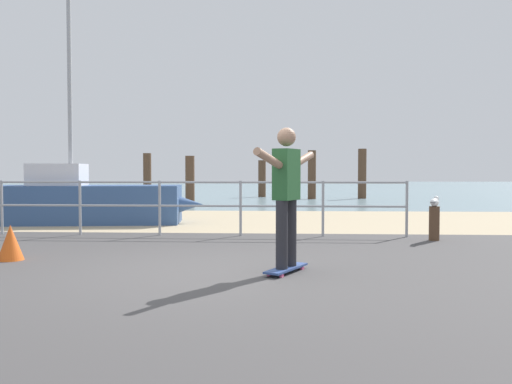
# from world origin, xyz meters

# --- Properties ---
(ground_plane) EXTENTS (24.00, 10.00, 0.04)m
(ground_plane) POSITION_xyz_m (0.00, -1.00, 0.00)
(ground_plane) COLOR #474444
(ground_plane) RESTS_ON ground
(beach_strip) EXTENTS (24.00, 6.00, 0.04)m
(beach_strip) POSITION_xyz_m (0.00, 7.00, 0.00)
(beach_strip) COLOR tan
(beach_strip) RESTS_ON ground
(sea_surface) EXTENTS (72.00, 50.00, 0.04)m
(sea_surface) POSITION_xyz_m (0.00, 35.00, 0.00)
(sea_surface) COLOR #75939E
(sea_surface) RESTS_ON ground
(railing_fence) EXTENTS (10.75, 0.05, 1.05)m
(railing_fence) POSITION_xyz_m (-2.20, 3.60, 0.69)
(railing_fence) COLOR #9EA0A5
(railing_fence) RESTS_ON ground
(sailboat) EXTENTS (5.04, 1.91, 5.52)m
(sailboat) POSITION_xyz_m (-3.58, 5.86, 0.52)
(sailboat) COLOR #335184
(sailboat) RESTS_ON ground
(skateboard) EXTENTS (0.53, 0.81, 0.08)m
(skateboard) POSITION_xyz_m (0.95, -0.02, 0.07)
(skateboard) COLOR #334C8C
(skateboard) RESTS_ON ground
(skateboarder) EXTENTS (0.72, 1.34, 1.65)m
(skateboarder) POSITION_xyz_m (0.95, -0.02, 1.02)
(skateboarder) COLOR #26262B
(skateboarder) RESTS_ON skateboard
(bollard_short) EXTENTS (0.18, 0.18, 0.61)m
(bollard_short) POSITION_xyz_m (3.52, 3.12, 0.31)
(bollard_short) COLOR #513826
(bollard_short) RESTS_ON ground
(seagull) EXTENTS (0.26, 0.47, 0.18)m
(seagull) POSITION_xyz_m (3.53, 3.13, 0.69)
(seagull) COLOR white
(seagull) RESTS_ON bollard_short
(groyne_post_0) EXTENTS (0.33, 0.33, 1.98)m
(groyne_post_0) POSITION_xyz_m (-4.77, 15.43, 0.99)
(groyne_post_0) COLOR #513826
(groyne_post_0) RESTS_ON ground
(groyne_post_1) EXTENTS (0.33, 0.33, 1.78)m
(groyne_post_1) POSITION_xyz_m (-2.49, 12.63, 0.89)
(groyne_post_1) COLOR #513826
(groyne_post_1) RESTS_ON ground
(groyne_post_2) EXTENTS (0.36, 0.36, 1.77)m
(groyne_post_2) POSITION_xyz_m (-0.21, 19.18, 0.88)
(groyne_post_2) COLOR #513826
(groyne_post_2) RESTS_ON ground
(groyne_post_3) EXTENTS (0.36, 0.36, 2.16)m
(groyne_post_3) POSITION_xyz_m (2.07, 17.32, 1.08)
(groyne_post_3) COLOR #513826
(groyne_post_3) RESTS_ON ground
(groyne_post_4) EXTENTS (0.37, 0.37, 2.25)m
(groyne_post_4) POSITION_xyz_m (4.35, 17.96, 1.12)
(groyne_post_4) COLOR #513826
(groyne_post_4) RESTS_ON ground
(traffic_cone) EXTENTS (0.36, 0.36, 0.50)m
(traffic_cone) POSITION_xyz_m (-2.78, 0.67, 0.25)
(traffic_cone) COLOR #E55919
(traffic_cone) RESTS_ON ground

